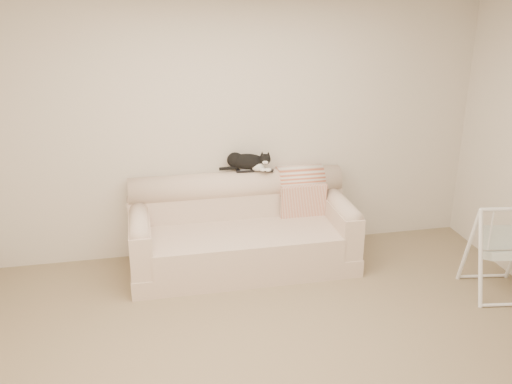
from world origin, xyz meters
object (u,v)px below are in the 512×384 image
remote_b (265,170)px  tuxedo_cat (247,161)px  remote_a (245,171)px  baby_swing (500,250)px  sofa (242,232)px

remote_b → tuxedo_cat: tuxedo_cat is taller
remote_a → baby_swing: (2.11, -1.26, -0.49)m
sofa → tuxedo_cat: (0.11, 0.26, 0.65)m
remote_a → remote_b: 0.21m
sofa → remote_b: size_ratio=12.64×
tuxedo_cat → baby_swing: (2.08, -1.28, -0.57)m
remote_b → baby_swing: (1.90, -1.25, -0.48)m
tuxedo_cat → baby_swing: size_ratio=0.61×
remote_a → sofa: bearing=-109.7°
remote_a → baby_swing: size_ratio=0.21×
baby_swing → remote_b: bearing=146.7°
remote_a → baby_swing: remote_a is taller
sofa → tuxedo_cat: bearing=66.3°
remote_a → tuxedo_cat: 0.10m
tuxedo_cat → remote_a: bearing=-143.3°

